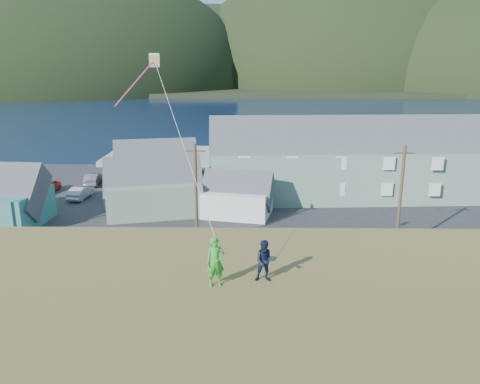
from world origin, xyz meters
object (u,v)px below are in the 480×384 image
(wharf, at_px, (190,156))
(kite_flyer_navy, at_px, (265,261))
(shed_palegreen_near, at_px, (154,188))
(kite_flyer_green, at_px, (215,262))
(shed_white, at_px, (237,195))
(lodge, at_px, (351,160))
(shed_palegreen_far, at_px, (156,164))

(wharf, relative_size, kite_flyer_navy, 16.44)
(shed_palegreen_near, height_order, kite_flyer_navy, kite_flyer_navy)
(kite_flyer_green, bearing_deg, shed_white, 73.48)
(shed_palegreen_near, distance_m, kite_flyer_navy, 32.08)
(kite_flyer_navy, bearing_deg, kite_flyer_green, -167.12)
(shed_palegreen_near, distance_m, kite_flyer_green, 31.96)
(wharf, distance_m, lodge, 30.55)
(wharf, distance_m, shed_palegreen_near, 28.38)
(wharf, bearing_deg, shed_palegreen_far, -97.79)
(shed_palegreen_near, xyz_separation_m, kite_flyer_green, (8.34, -30.36, 5.46))
(wharf, xyz_separation_m, shed_palegreen_far, (-2.24, -16.38, 2.21))
(shed_white, relative_size, kite_flyer_navy, 4.93)
(wharf, height_order, kite_flyer_green, kite_flyer_green)
(shed_white, relative_size, shed_palegreen_far, 0.69)
(lodge, bearing_deg, shed_white, -153.79)
(shed_white, height_order, kite_flyer_navy, kite_flyer_navy)
(shed_palegreen_far, height_order, kite_flyer_green, kite_flyer_green)
(lodge, distance_m, shed_white, 14.78)
(kite_flyer_navy, bearing_deg, lodge, 73.39)
(wharf, bearing_deg, shed_palegreen_near, -90.50)
(shed_palegreen_near, bearing_deg, kite_flyer_navy, -84.48)
(lodge, xyz_separation_m, shed_palegreen_far, (-23.23, 5.47, -1.66))
(lodge, bearing_deg, shed_palegreen_near, -166.43)
(kite_flyer_green, bearing_deg, lodge, 54.51)
(lodge, xyz_separation_m, kite_flyer_navy, (-11.10, -36.40, 3.67))
(wharf, height_order, kite_flyer_navy, kite_flyer_navy)
(kite_flyer_navy, bearing_deg, shed_white, 93.52)
(lodge, distance_m, shed_palegreen_near, 22.25)
(kite_flyer_green, height_order, kite_flyer_navy, kite_flyer_green)
(wharf, relative_size, shed_palegreen_near, 2.40)
(lodge, height_order, kite_flyer_navy, lodge)
(shed_palegreen_near, relative_size, shed_white, 1.39)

